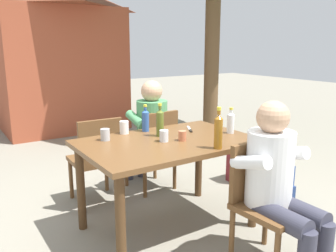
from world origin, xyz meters
TOP-DOWN VIEW (x-y plane):
  - ground_plane at (0.00, 0.00)m, footprint 24.00×24.00m
  - dining_table at (0.00, 0.00)m, footprint 1.40×0.92m
  - chair_far_right at (0.32, 0.76)m, footprint 0.46×0.46m
  - chair_near_right at (0.31, -0.76)m, footprint 0.47×0.47m
  - chair_far_left at (-0.32, 0.76)m, footprint 0.46×0.46m
  - person_in_white_shirt at (0.32, 0.87)m, footprint 0.47×0.61m
  - person_in_plaid_shirt at (0.32, -0.87)m, footprint 0.47×0.61m
  - bottle_blue at (-0.00, 0.37)m, footprint 0.06×0.06m
  - bottle_olive at (0.02, 0.15)m, footprint 0.06×0.06m
  - bottle_clear at (0.59, -0.10)m, footprint 0.06×0.06m
  - bottle_amber at (0.19, -0.40)m, footprint 0.06×0.06m
  - cup_steel at (-0.43, 0.28)m, footprint 0.08×0.08m
  - cup_terracotta at (0.09, -0.07)m, footprint 0.06×0.06m
  - cup_white at (-0.20, 0.40)m, footprint 0.08×0.08m
  - cup_glass at (-0.05, -0.01)m, footprint 0.07×0.07m
  - table_knife at (0.36, 0.19)m, footprint 0.13×0.22m
  - backpack_by_near_side at (1.31, 0.44)m, footprint 0.33×0.24m
  - backpack_by_far_side at (1.13, -0.22)m, footprint 0.32×0.21m
  - brick_kiosk at (0.41, 4.42)m, footprint 2.40×2.17m

SIDE VIEW (x-z plane):
  - ground_plane at x=0.00m, z-range 0.00..0.00m
  - backpack_by_far_side at x=1.13m, z-range -0.01..0.38m
  - backpack_by_near_side at x=1.31m, z-range -0.01..0.40m
  - chair_far_right at x=0.32m, z-range 0.05..0.92m
  - chair_near_right at x=0.31m, z-range 0.05..0.92m
  - chair_far_left at x=-0.32m, z-range 0.05..0.92m
  - person_in_white_shirt at x=0.32m, z-range 0.07..1.25m
  - person_in_plaid_shirt at x=0.32m, z-range 0.07..1.25m
  - dining_table at x=0.00m, z-range 0.28..1.06m
  - table_knife at x=0.36m, z-range 0.77..0.79m
  - cup_terracotta at x=0.09m, z-range 0.77..0.86m
  - cup_glass at x=-0.05m, z-range 0.77..0.87m
  - cup_steel at x=-0.43m, z-range 0.77..0.87m
  - cup_white at x=-0.20m, z-range 0.77..0.89m
  - bottle_clear at x=0.59m, z-range 0.76..0.99m
  - bottle_blue at x=0.00m, z-range 0.76..1.00m
  - bottle_olive at x=0.02m, z-range 0.76..1.04m
  - bottle_amber at x=0.19m, z-range 0.75..1.07m
  - brick_kiosk at x=0.41m, z-range 0.07..2.78m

